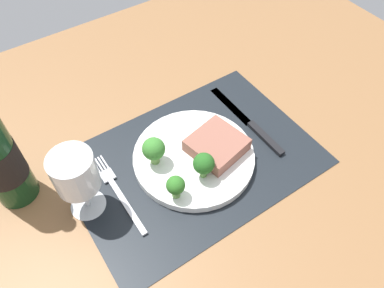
{
  "coord_description": "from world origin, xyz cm",
  "views": [
    {
      "loc": [
        -24.32,
        -35.51,
        59.11
      ],
      "look_at": [
        1.15,
        2.33,
        1.9
      ],
      "focal_mm": 34.96,
      "sensor_mm": 36.0,
      "label": 1
    }
  ],
  "objects_px": {
    "knife": "(252,125)",
    "steak": "(217,145)",
    "plate": "(194,157)",
    "fork": "(118,192)",
    "wine_glass": "(76,175)"
  },
  "relations": [
    {
      "from": "steak",
      "to": "knife",
      "type": "relative_size",
      "value": 0.41
    },
    {
      "from": "fork",
      "to": "wine_glass",
      "type": "bearing_deg",
      "value": 169.51
    },
    {
      "from": "wine_glass",
      "to": "fork",
      "type": "bearing_deg",
      "value": -8.47
    },
    {
      "from": "knife",
      "to": "steak",
      "type": "bearing_deg",
      "value": -171.58
    },
    {
      "from": "fork",
      "to": "knife",
      "type": "distance_m",
      "value": 0.31
    },
    {
      "from": "steak",
      "to": "plate",
      "type": "bearing_deg",
      "value": 161.87
    },
    {
      "from": "plate",
      "to": "knife",
      "type": "bearing_deg",
      "value": 2.03
    },
    {
      "from": "plate",
      "to": "fork",
      "type": "bearing_deg",
      "value": 174.81
    },
    {
      "from": "plate",
      "to": "knife",
      "type": "xyz_separation_m",
      "value": [
        0.15,
        0.01,
        -0.0
      ]
    },
    {
      "from": "knife",
      "to": "wine_glass",
      "type": "distance_m",
      "value": 0.37
    },
    {
      "from": "knife",
      "to": "plate",
      "type": "bearing_deg",
      "value": -179.93
    },
    {
      "from": "knife",
      "to": "wine_glass",
      "type": "xyz_separation_m",
      "value": [
        -0.36,
        0.02,
        0.09
      ]
    },
    {
      "from": "knife",
      "to": "wine_glass",
      "type": "relative_size",
      "value": 1.65
    },
    {
      "from": "plate",
      "to": "fork",
      "type": "relative_size",
      "value": 1.22
    },
    {
      "from": "wine_glass",
      "to": "knife",
      "type": "bearing_deg",
      "value": -2.72
    }
  ]
}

